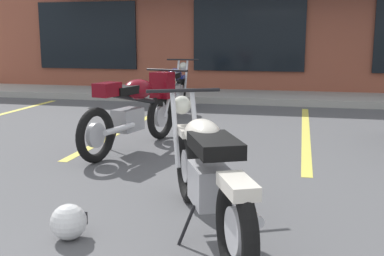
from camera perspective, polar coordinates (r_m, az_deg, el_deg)
The scene contains 8 objects.
ground_plane at distance 4.37m, azimuth -4.83°, elevation -8.18°, with size 80.00×80.00×0.00m, color #515154.
sidewalk_kerb at distance 11.00m, azimuth 6.20°, elevation 3.79°, with size 22.00×1.80×0.14m, color #A8A59E.
brick_storefront_building at distance 14.64m, azimuth 8.13°, elevation 11.97°, with size 15.71×6.81×3.43m.
painted_stall_lines at distance 7.49m, azimuth 2.89°, elevation -0.05°, with size 8.40×4.80×0.01m.
motorcycle_foreground_classic at distance 3.46m, azimuth 1.74°, elevation -5.31°, with size 1.16×1.97×0.98m.
motorcycle_red_sportbike at distance 9.01m, azimuth -2.25°, elevation 4.77°, with size 0.66×2.11×0.98m.
motorcycle_black_cruiser at distance 6.16m, azimuth -6.69°, elevation 2.45°, with size 0.86×2.07×0.98m.
helmet_on_pavement at distance 3.56m, azimuth -14.57°, elevation -10.85°, with size 0.26×0.26×0.26m.
Camera 1 is at (1.28, -0.58, 1.43)m, focal length 44.43 mm.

